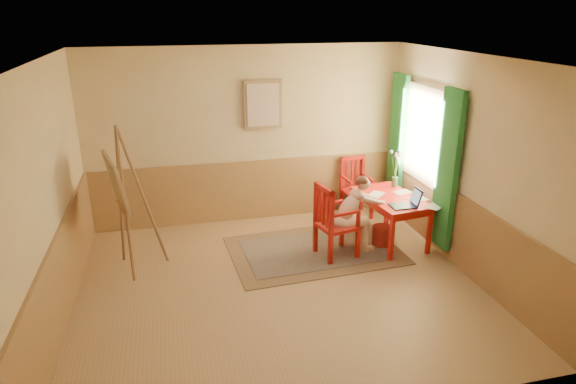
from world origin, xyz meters
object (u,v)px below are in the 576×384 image
object	(u,v)px
figure	(353,212)
easel	(120,188)
table	(391,202)
chair_back	(356,187)
laptop	(407,203)
chair_left	(334,221)

from	to	relation	value
figure	easel	xyz separation A→B (m)	(-3.08, 0.22, 0.55)
table	chair_back	xyz separation A→B (m)	(-0.12, 1.10, -0.14)
chair_back	easel	size ratio (longest dim) A/B	0.50
table	figure	world-z (taller)	figure
easel	laptop	bearing A→B (deg)	-6.22
table	easel	size ratio (longest dim) A/B	0.65
figure	easel	bearing A→B (deg)	175.90
chair_left	chair_back	distance (m)	1.61
chair_back	figure	world-z (taller)	figure
table	chair_back	distance (m)	1.12
chair_back	laptop	distance (m)	1.54
figure	laptop	distance (m)	0.76
chair_back	easel	world-z (taller)	easel
chair_left	easel	distance (m)	2.86
table	figure	size ratio (longest dim) A/B	1.13
table	chair_back	bearing A→B (deg)	96.11
chair_left	easel	bearing A→B (deg)	174.30
table	chair_left	bearing A→B (deg)	-164.58
figure	easel	world-z (taller)	easel
table	chair_left	distance (m)	1.01
table	laptop	distance (m)	0.43
chair_left	figure	distance (m)	0.32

